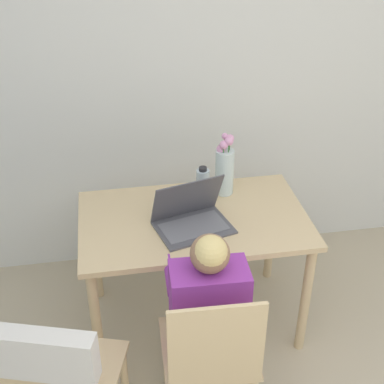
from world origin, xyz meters
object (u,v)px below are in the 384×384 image
(chair_occupied, at_px, (210,357))
(chair_spare, at_px, (56,373))
(laptop, at_px, (191,215))
(water_bottle, at_px, (203,184))
(person_seated, at_px, (207,305))
(flower_vase, at_px, (225,168))

(chair_occupied, xyz_separation_m, chair_spare, (-0.62, -0.09, 0.14))
(chair_occupied, bearing_deg, laptop, -89.67)
(chair_spare, bearing_deg, chair_occupied, -154.25)
(chair_occupied, relative_size, water_bottle, 4.54)
(chair_occupied, relative_size, person_seated, 0.82)
(chair_spare, bearing_deg, laptop, -115.03)
(chair_spare, distance_m, water_bottle, 1.21)
(chair_spare, height_order, person_seated, person_seated)
(person_seated, bearing_deg, chair_spare, 20.79)
(person_seated, bearing_deg, laptop, -89.59)
(flower_vase, bearing_deg, water_bottle, -162.44)
(chair_spare, bearing_deg, water_bottle, -111.10)
(chair_spare, height_order, laptop, laptop)
(chair_occupied, relative_size, flower_vase, 2.49)
(chair_spare, distance_m, laptop, 0.96)
(chair_occupied, xyz_separation_m, water_bottle, (0.12, 0.84, 0.35))
(chair_spare, xyz_separation_m, flower_vase, (0.87, 0.97, 0.27))
(chair_spare, relative_size, laptop, 2.11)
(chair_spare, xyz_separation_m, water_bottle, (0.74, 0.93, 0.21))
(flower_vase, relative_size, water_bottle, 1.83)
(chair_spare, bearing_deg, flower_vase, -114.31)
(chair_spare, bearing_deg, person_seated, -144.15)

